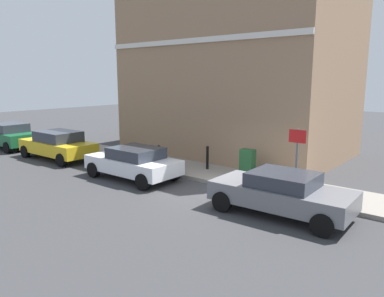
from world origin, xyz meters
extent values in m
plane|color=#38383A|center=(0.00, 0.00, 0.00)|extent=(80.00, 80.00, 0.00)
cube|color=gray|center=(2.02, 6.00, 0.07)|extent=(2.36, 30.00, 0.15)
cube|color=#937256|center=(7.00, 3.55, 4.31)|extent=(7.60, 11.11, 8.63)
cube|color=silver|center=(3.16, 3.55, 5.79)|extent=(0.12, 11.11, 0.24)
cube|color=slate|center=(-0.45, -2.68, 0.61)|extent=(1.93, 4.25, 0.58)
cube|color=#2D333D|center=(-0.45, -2.73, 1.10)|extent=(1.65, 1.94, 0.44)
cylinder|color=black|center=(-1.36, -1.15, 0.32)|extent=(0.24, 0.65, 0.64)
cylinder|color=black|center=(0.36, -1.10, 0.32)|extent=(0.24, 0.65, 0.64)
cylinder|color=black|center=(-1.27, -4.25, 0.32)|extent=(0.24, 0.65, 0.64)
cylinder|color=black|center=(0.45, -4.21, 0.32)|extent=(0.24, 0.65, 0.64)
cube|color=silver|center=(-0.51, 3.88, 0.61)|extent=(1.85, 4.07, 0.58)
cube|color=#2D333D|center=(-0.51, 3.67, 1.11)|extent=(1.62, 1.99, 0.46)
cylinder|color=black|center=(-1.38, 5.36, 0.32)|extent=(0.22, 0.64, 0.64)
cylinder|color=black|center=(0.35, 5.37, 0.32)|extent=(0.22, 0.64, 0.64)
cylinder|color=black|center=(-1.37, 2.40, 0.32)|extent=(0.22, 0.64, 0.64)
cylinder|color=black|center=(0.36, 2.41, 0.32)|extent=(0.22, 0.64, 0.64)
cube|color=gold|center=(-0.33, 9.78, 0.63)|extent=(1.87, 4.47, 0.62)
cube|color=#2D333D|center=(-0.33, 9.66, 1.19)|extent=(1.63, 2.21, 0.54)
cylinder|color=black|center=(-1.21, 11.45, 0.32)|extent=(0.22, 0.64, 0.64)
cylinder|color=black|center=(0.53, 11.46, 0.32)|extent=(0.22, 0.64, 0.64)
cylinder|color=black|center=(-1.18, 8.09, 0.32)|extent=(0.22, 0.64, 0.64)
cylinder|color=black|center=(0.55, 8.10, 0.32)|extent=(0.22, 0.64, 0.64)
cube|color=#195933|center=(-0.43, 14.98, 0.66)|extent=(1.82, 4.46, 0.67)
cube|color=#2D333D|center=(-0.43, 14.80, 1.23)|extent=(1.60, 2.09, 0.51)
cylinder|color=black|center=(0.43, 16.66, 0.32)|extent=(0.22, 0.64, 0.64)
cylinder|color=black|center=(-1.28, 13.30, 0.32)|extent=(0.22, 0.64, 0.64)
cylinder|color=black|center=(0.43, 13.30, 0.32)|extent=(0.22, 0.64, 0.64)
cube|color=#1E4C28|center=(2.19, 0.05, 0.72)|extent=(0.40, 0.55, 1.15)
cube|color=#333333|center=(2.19, 0.05, 0.19)|extent=(0.46, 0.61, 0.08)
cylinder|color=black|center=(2.29, 2.13, 0.62)|extent=(0.12, 0.12, 0.95)
sphere|color=black|center=(2.29, 2.13, 1.12)|extent=(0.14, 0.14, 0.14)
cylinder|color=black|center=(1.09, 3.94, 0.62)|extent=(0.12, 0.12, 0.95)
sphere|color=black|center=(1.09, 3.94, 1.12)|extent=(0.14, 0.14, 0.14)
cylinder|color=#59595B|center=(1.15, -2.44, 1.30)|extent=(0.08, 0.08, 2.30)
cube|color=white|center=(1.13, -2.44, 2.20)|extent=(0.03, 0.56, 0.40)
cube|color=red|center=(1.11, -2.44, 2.20)|extent=(0.01, 0.60, 0.44)
camera|label=1|loc=(-10.47, -7.32, 4.07)|focal=34.54mm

